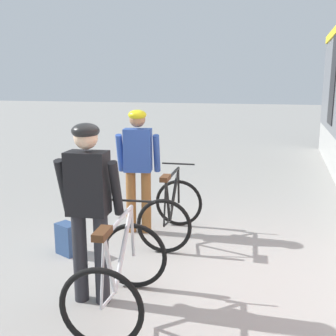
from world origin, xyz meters
name	(u,v)px	position (x,y,z in m)	size (l,w,h in m)	color
ground_plane	(211,278)	(0.00, 0.00, 0.00)	(80.00, 80.00, 0.00)	gray
cyclist_near_in_blue	(138,160)	(-1.27, 1.11, 1.05)	(0.65, 0.39, 1.76)	#935B2D
cyclist_far_in_dark	(88,198)	(-1.05, -0.80, 1.05)	(0.63, 0.35, 1.76)	#232328
bicycle_near_black	(172,210)	(-0.74, 1.00, 0.40)	(0.79, 1.12, 0.99)	black
bicycle_far_silver	(119,274)	(-0.69, -0.95, 0.40)	(0.83, 1.14, 0.99)	black
backpack_on_platform	(67,239)	(-1.86, 0.12, 0.20)	(0.28, 0.18, 0.40)	navy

